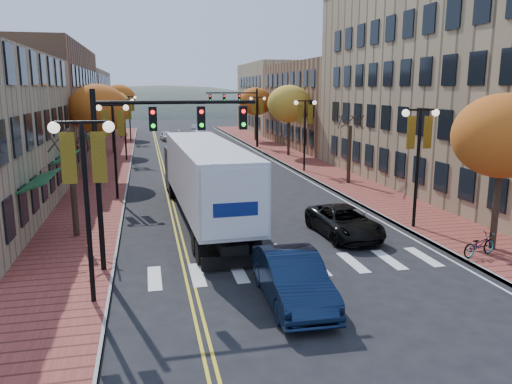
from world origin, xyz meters
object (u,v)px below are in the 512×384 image
black_suv (344,222)px  semi_truck (202,174)px  bicycle (479,245)px  navy_sedan (293,278)px

black_suv → semi_truck: bearing=141.8°
black_suv → bicycle: size_ratio=2.81×
black_suv → bicycle: (4.23, -4.35, -0.08)m
semi_truck → bicycle: semi_truck is taller
semi_truck → bicycle: 13.87m
semi_truck → bicycle: (10.52, -8.85, -1.88)m
semi_truck → black_suv: size_ratio=3.35×
black_suv → bicycle: bearing=-48.5°
semi_truck → navy_sedan: bearing=-83.6°
navy_sedan → black_suv: bearing=57.1°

